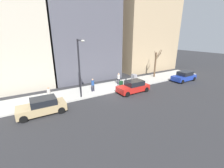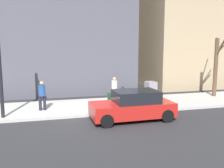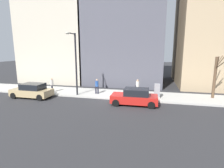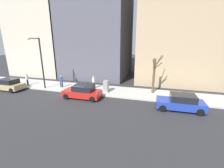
{
  "view_description": "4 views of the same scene",
  "coord_description": "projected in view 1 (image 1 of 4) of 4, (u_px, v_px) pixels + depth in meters",
  "views": [
    {
      "loc": [
        -15.21,
        9.49,
        7.0
      ],
      "look_at": [
        0.32,
        0.18,
        1.1
      ],
      "focal_mm": 24.0,
      "sensor_mm": 36.0,
      "label": 1
    },
    {
      "loc": [
        -12.78,
        2.0,
        3.74
      ],
      "look_at": [
        -0.36,
        -1.27,
        1.79
      ],
      "focal_mm": 40.0,
      "sensor_mm": 36.0,
      "label": 2
    },
    {
      "loc": [
        -16.55,
        -3.74,
        4.96
      ],
      "look_at": [
        0.27,
        0.28,
        1.58
      ],
      "focal_mm": 28.0,
      "sensor_mm": 36.0,
      "label": 3
    },
    {
      "loc": [
        -15.45,
        -9.8,
        6.19
      ],
      "look_at": [
        1.54,
        -4.88,
        1.16
      ],
      "focal_mm": 24.0,
      "sensor_mm": 36.0,
      "label": 4
    }
  ],
  "objects": [
    {
      "name": "ground_plane",
      "position": [
        114.0,
        93.0,
        19.21
      ],
      "size": [
        120.0,
        120.0,
        0.0
      ],
      "primitive_type": "plane",
      "color": "#2B2B2D"
    },
    {
      "name": "parked_car_blue",
      "position": [
        184.0,
        76.0,
        23.98
      ],
      "size": [
        2.0,
        4.24,
        1.52
      ],
      "rotation": [
        0.0,
        0.0,
        0.02
      ],
      "color": "#1E389E",
      "rests_on": "ground"
    },
    {
      "name": "utility_box",
      "position": [
        134.0,
        79.0,
        22.05
      ],
      "size": [
        0.83,
        0.61,
        1.43
      ],
      "color": "#A8A399",
      "rests_on": "sidewalk"
    },
    {
      "name": "parking_meter",
      "position": [
        126.0,
        82.0,
        20.3
      ],
      "size": [
        0.14,
        0.1,
        1.35
      ],
      "color": "slate",
      "rests_on": "sidewalk"
    },
    {
      "name": "parked_car_tan",
      "position": [
        42.0,
        106.0,
        13.86
      ],
      "size": [
        1.96,
        4.22,
        1.52
      ],
      "rotation": [
        0.0,
        0.0,
        -0.01
      ],
      "color": "tan",
      "rests_on": "ground"
    },
    {
      "name": "sidewalk",
      "position": [
        107.0,
        88.0,
        20.82
      ],
      "size": [
        4.0,
        36.0,
        0.15
      ],
      "primitive_type": "cube",
      "color": "#B2AFA8",
      "rests_on": "ground"
    },
    {
      "name": "pedestrian_far_corner",
      "position": [
        49.0,
        93.0,
        16.02
      ],
      "size": [
        0.38,
        0.36,
        1.66
      ],
      "rotation": [
        0.0,
        0.0,
        0.43
      ],
      "color": "#1E1E2D",
      "rests_on": "sidewalk"
    },
    {
      "name": "bare_tree",
      "position": [
        155.0,
        64.0,
        25.35
      ],
      "size": [
        2.44,
        1.15,
        4.63
      ],
      "color": "brown",
      "rests_on": "sidewalk"
    },
    {
      "name": "pedestrian_midblock",
      "position": [
        93.0,
        84.0,
        18.99
      ],
      "size": [
        0.36,
        0.4,
        1.66
      ],
      "rotation": [
        0.0,
        0.0,
        4.81
      ],
      "color": "#1E1E2D",
      "rests_on": "sidewalk"
    },
    {
      "name": "pedestrian_near_meter",
      "position": [
        119.0,
        78.0,
        21.77
      ],
      "size": [
        0.38,
        0.36,
        1.66
      ],
      "rotation": [
        0.0,
        0.0,
        0.4
      ],
      "color": "#1E1E2D",
      "rests_on": "sidewalk"
    },
    {
      "name": "office_tower_left",
      "position": [
        138.0,
        34.0,
        32.81
      ],
      "size": [
        12.14,
        12.14,
        14.47
      ],
      "primitive_type": "cube",
      "color": "tan",
      "rests_on": "ground"
    },
    {
      "name": "trash_bin",
      "position": [
        121.0,
        84.0,
        20.55
      ],
      "size": [
        0.56,
        0.56,
        0.9
      ],
      "primitive_type": "cylinder",
      "color": "#14381E",
      "rests_on": "sidewalk"
    },
    {
      "name": "parked_car_red",
      "position": [
        133.0,
        87.0,
        19.18
      ],
      "size": [
        1.99,
        4.23,
        1.52
      ],
      "rotation": [
        0.0,
        0.0,
        0.02
      ],
      "color": "red",
      "rests_on": "ground"
    },
    {
      "name": "streetlamp",
      "position": [
        80.0,
        64.0,
        16.12
      ],
      "size": [
        1.97,
        0.32,
        6.5
      ],
      "color": "black",
      "rests_on": "sidewalk"
    }
  ]
}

